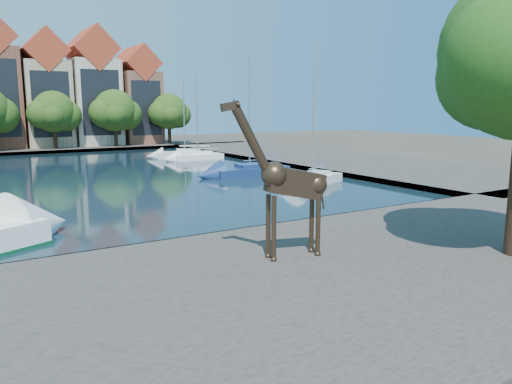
# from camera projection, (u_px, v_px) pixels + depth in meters

# --- Properties ---
(ground) EXTENTS (160.00, 160.00, 0.00)m
(ground) POSITION_uv_depth(u_px,v_px,m) (225.00, 241.00, 22.47)
(ground) COLOR #38332B
(ground) RESTS_ON ground
(water_basin) EXTENTS (38.00, 50.00, 0.08)m
(water_basin) POSITION_uv_depth(u_px,v_px,m) (91.00, 177.00, 42.53)
(water_basin) COLOR black
(water_basin) RESTS_ON ground
(near_quay) EXTENTS (50.00, 14.00, 0.50)m
(near_quay) POSITION_uv_depth(u_px,v_px,m) (326.00, 281.00, 16.57)
(near_quay) COLOR #44403B
(near_quay) RESTS_ON ground
(far_quay) EXTENTS (60.00, 16.00, 0.50)m
(far_quay) POSITION_uv_depth(u_px,v_px,m) (33.00, 148.00, 69.26)
(far_quay) COLOR #44403B
(far_quay) RESTS_ON ground
(right_quay) EXTENTS (14.00, 52.00, 0.50)m
(right_quay) POSITION_uv_depth(u_px,v_px,m) (320.00, 159.00, 55.53)
(right_quay) COLOR #44403B
(right_quay) RESTS_ON ground
(townhouse_east_inner) EXTENTS (5.94, 9.18, 15.79)m
(townhouse_east_inner) POSITION_uv_depth(u_px,v_px,m) (45.00, 94.00, 69.03)
(townhouse_east_inner) COLOR tan
(townhouse_east_inner) RESTS_ON far_quay
(townhouse_east_mid) EXTENTS (6.43, 9.18, 16.65)m
(townhouse_east_mid) POSITION_uv_depth(u_px,v_px,m) (92.00, 92.00, 72.35)
(townhouse_east_mid) COLOR beige
(townhouse_east_mid) RESTS_ON far_quay
(townhouse_east_end) EXTENTS (5.44, 9.18, 14.43)m
(townhouse_east_end) POSITION_uv_depth(u_px,v_px,m) (136.00, 99.00, 75.91)
(townhouse_east_end) COLOR brown
(townhouse_east_end) RESTS_ON far_quay
(far_tree_mid_east) EXTENTS (7.02, 5.40, 7.52)m
(far_tree_mid_east) POSITION_uv_depth(u_px,v_px,m) (54.00, 113.00, 64.93)
(far_tree_mid_east) COLOR #332114
(far_tree_mid_east) RESTS_ON far_quay
(far_tree_east) EXTENTS (7.54, 5.80, 7.84)m
(far_tree_east) POSITION_uv_depth(u_px,v_px,m) (115.00, 112.00, 69.08)
(far_tree_east) COLOR #332114
(far_tree_east) RESTS_ON far_quay
(far_tree_far_east) EXTENTS (6.76, 5.20, 7.36)m
(far_tree_far_east) POSITION_uv_depth(u_px,v_px,m) (170.00, 113.00, 73.27)
(far_tree_far_east) COLOR #332114
(far_tree_far_east) RESTS_ON far_quay
(giraffe_statue) EXTENTS (3.98, 1.05, 5.68)m
(giraffe_statue) POSITION_uv_depth(u_px,v_px,m) (287.00, 182.00, 17.93)
(giraffe_statue) COLOR #332419
(giraffe_statue) RESTS_ON near_quay
(sailboat_right_a) EXTENTS (6.35, 4.20, 10.76)m
(sailboat_right_a) POSITION_uv_depth(u_px,v_px,m) (312.00, 178.00, 38.05)
(sailboat_right_a) COLOR silver
(sailboat_right_a) RESTS_ON water_basin
(sailboat_right_b) EXTENTS (6.97, 2.47, 10.38)m
(sailboat_right_b) POSITION_uv_depth(u_px,v_px,m) (250.00, 169.00, 43.41)
(sailboat_right_b) COLOR navy
(sailboat_right_b) RESTS_ON water_basin
(sailboat_right_c) EXTENTS (5.64, 2.06, 9.25)m
(sailboat_right_c) POSITION_uv_depth(u_px,v_px,m) (198.00, 155.00, 55.69)
(sailboat_right_c) COLOR white
(sailboat_right_c) RESTS_ON water_basin
(sailboat_right_d) EXTENTS (6.42, 4.32, 9.17)m
(sailboat_right_d) POSITION_uv_depth(u_px,v_px,m) (185.00, 153.00, 57.68)
(sailboat_right_d) COLOR silver
(sailboat_right_d) RESTS_ON water_basin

